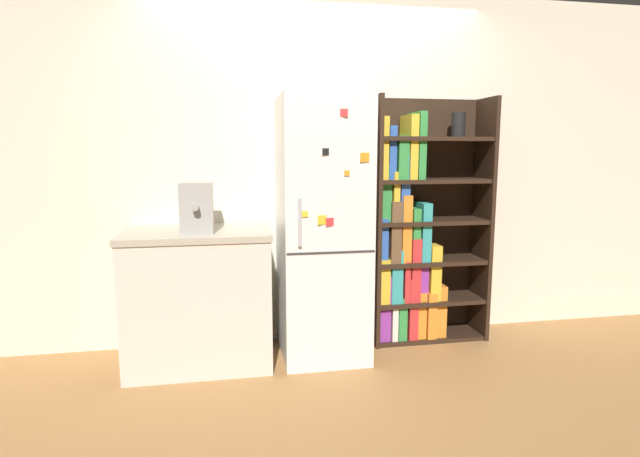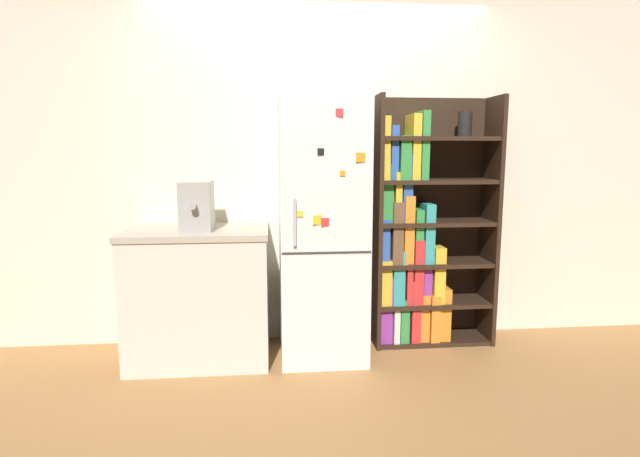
% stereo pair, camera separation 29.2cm
% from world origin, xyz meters
% --- Properties ---
extents(ground_plane, '(16.00, 16.00, 0.00)m').
position_xyz_m(ground_plane, '(0.00, 0.00, 0.00)').
color(ground_plane, '#A87542').
extents(wall_back, '(8.00, 0.05, 2.60)m').
position_xyz_m(wall_back, '(0.00, 0.47, 1.30)').
color(wall_back, beige).
rests_on(wall_back, ground_plane).
extents(refrigerator, '(0.58, 0.67, 1.81)m').
position_xyz_m(refrigerator, '(-0.00, 0.13, 0.90)').
color(refrigerator, white).
rests_on(refrigerator, ground_plane).
extents(bookshelf, '(0.90, 0.35, 1.83)m').
position_xyz_m(bookshelf, '(0.74, 0.30, 0.79)').
color(bookshelf, black).
rests_on(bookshelf, ground_plane).
extents(kitchen_counter, '(0.96, 0.67, 0.92)m').
position_xyz_m(kitchen_counter, '(-0.85, 0.13, 0.46)').
color(kitchen_counter, beige).
rests_on(kitchen_counter, ground_plane).
extents(espresso_machine, '(0.20, 0.33, 0.32)m').
position_xyz_m(espresso_machine, '(-0.84, 0.06, 1.08)').
color(espresso_machine, '#A5A39E').
rests_on(espresso_machine, kitchen_counter).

